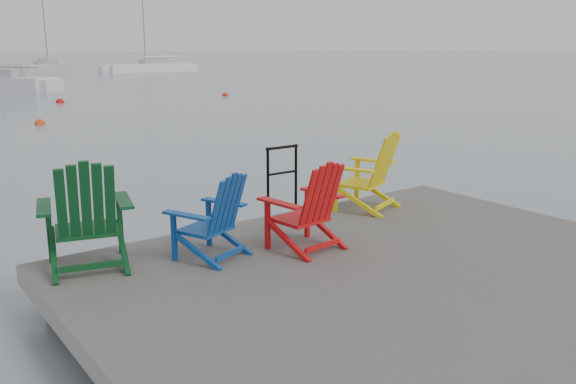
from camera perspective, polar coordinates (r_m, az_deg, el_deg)
ground at (r=6.21m, az=11.04°, el=-11.88°), size 400.00×400.00×0.00m
dock at (r=6.07m, az=11.19°, el=-8.92°), size 6.00×5.00×1.40m
handrail at (r=7.79m, az=-0.55°, el=1.74°), size 0.48×0.04×0.90m
chair_green at (r=6.19m, az=-18.38°, el=-2.01°), size 1.02×0.96×1.10m
chair_blue at (r=6.25m, az=-6.96°, el=-2.22°), size 0.87×0.83×0.90m
chair_red at (r=6.46m, az=1.93°, el=-1.28°), size 0.84×0.78×0.96m
chair_yellow at (r=8.12m, az=7.69°, el=1.97°), size 1.00×0.96×1.04m
sailboat_near at (r=39.96m, az=-24.96°, el=9.14°), size 4.96×7.11×9.95m
sailboat_mid at (r=64.19m, az=-21.59°, el=10.70°), size 6.57×9.98×13.40m
sailboat_far at (r=61.75m, az=-12.75°, el=11.23°), size 8.54×2.48×11.69m
buoy_a at (r=22.45m, az=-22.19°, el=5.89°), size 0.36×0.36×0.36m
buoy_b at (r=30.42m, az=-20.55°, el=7.83°), size 0.39×0.39×0.39m
buoy_c at (r=32.56m, az=-5.91°, el=8.95°), size 0.33×0.33×0.33m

